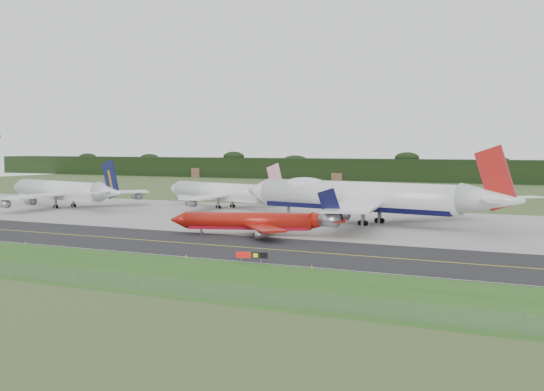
{
  "coord_description": "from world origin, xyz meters",
  "views": [
    {
      "loc": [
        79.14,
        -126.3,
        19.02
      ],
      "look_at": [
        -0.62,
        22.0,
        8.08
      ],
      "focal_mm": 50.0,
      "sensor_mm": 36.0,
      "label": 1
    }
  ],
  "objects": [
    {
      "name": "jet_star_tail",
      "position": [
        -44.34,
        72.52,
        4.74
      ],
      "size": [
        52.98,
        43.29,
        14.22
      ],
      "color": "silver",
      "rests_on": "ground"
    },
    {
      "name": "jet_navy_gold",
      "position": [
        -88.91,
        49.76,
        5.05
      ],
      "size": [
        58.95,
        50.37,
        15.38
      ],
      "color": "silver",
      "rests_on": "ground"
    },
    {
      "name": "grass_verge",
      "position": [
        0.0,
        -35.0,
        0.01
      ],
      "size": [
        400.0,
        30.0,
        0.01
      ],
      "primitive_type": "cube",
      "color": "#264F17",
      "rests_on": "ground"
    },
    {
      "name": "ground",
      "position": [
        0.0,
        0.0,
        0.0
      ],
      "size": [
        600.0,
        600.0,
        0.0
      ],
      "primitive_type": "plane",
      "color": "#405025",
      "rests_on": "ground"
    },
    {
      "name": "taxiway_edge_line",
      "position": [
        0.0,
        -19.5,
        0.03
      ],
      "size": [
        400.0,
        0.25,
        0.0
      ],
      "primitive_type": "cube",
      "color": "silver",
      "rests_on": "taxiway"
    },
    {
      "name": "edge_marker_center",
      "position": [
        5.57,
        -20.5,
        0.25
      ],
      "size": [
        0.16,
        0.16,
        0.5
      ],
      "primitive_type": "cylinder",
      "color": "yellow",
      "rests_on": "ground"
    },
    {
      "name": "taxiway",
      "position": [
        0.0,
        -4.0,
        0.01
      ],
      "size": [
        400.0,
        32.0,
        0.02
      ],
      "primitive_type": "cube",
      "color": "black",
      "rests_on": "ground"
    },
    {
      "name": "taxiway_sign",
      "position": [
        18.07,
        -19.77,
        1.24
      ],
      "size": [
        5.1,
        1.79,
        1.76
      ],
      "color": "slate",
      "rests_on": "ground"
    },
    {
      "name": "apron",
      "position": [
        0.0,
        51.0,
        0.01
      ],
      "size": [
        400.0,
        78.0,
        0.01
      ],
      "primitive_type": "cube",
      "color": "gray",
      "rests_on": "ground"
    },
    {
      "name": "perimeter_fence",
      "position": [
        0.0,
        -48.0,
        1.1
      ],
      "size": [
        320.0,
        0.1,
        320.0
      ],
      "color": "slate",
      "rests_on": "ground"
    },
    {
      "name": "taxiway_centreline",
      "position": [
        0.0,
        -4.0,
        0.03
      ],
      "size": [
        400.0,
        0.4,
        0.0
      ],
      "primitive_type": "cube",
      "color": "yellow",
      "rests_on": "taxiway"
    },
    {
      "name": "horizon_treeline",
      "position": [
        0.0,
        273.76,
        5.47
      ],
      "size": [
        700.0,
        25.0,
        12.0
      ],
      "color": "black",
      "rests_on": "ground"
    },
    {
      "name": "jet_red_737",
      "position": [
        -0.28,
        14.97,
        2.85
      ],
      "size": [
        37.02,
        29.3,
        10.3
      ],
      "color": "maroon",
      "rests_on": "ground"
    },
    {
      "name": "edge_marker_right",
      "position": [
        29.28,
        -20.5,
        0.25
      ],
      "size": [
        0.16,
        0.16,
        0.5
      ],
      "primitive_type": "cylinder",
      "color": "yellow",
      "rests_on": "ground"
    },
    {
      "name": "jet_ba_747",
      "position": [
        11.74,
        47.59,
        6.61
      ],
      "size": [
        77.01,
        62.98,
        19.43
      ],
      "color": "silver",
      "rests_on": "ground"
    },
    {
      "name": "edge_marker_left",
      "position": [
        -32.19,
        -20.5,
        0.25
      ],
      "size": [
        0.16,
        0.16,
        0.5
      ],
      "primitive_type": "cylinder",
      "color": "yellow",
      "rests_on": "ground"
    }
  ]
}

